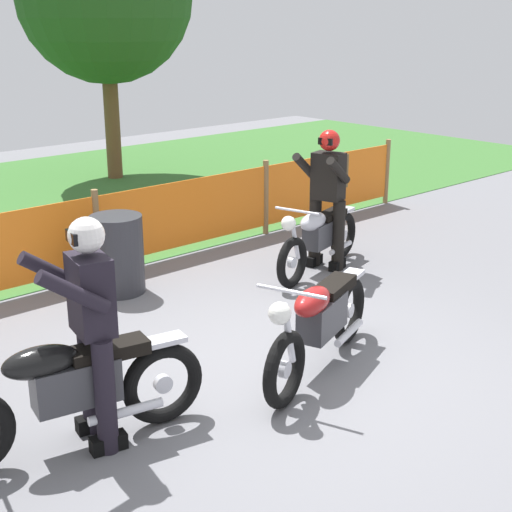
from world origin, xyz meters
name	(u,v)px	position (x,y,z in m)	size (l,w,h in m)	color
ground	(287,368)	(0.00, 0.00, -0.01)	(24.00, 24.00, 0.02)	slate
barrier_fence	(97,232)	(0.00, 3.21, 0.54)	(10.79, 0.08, 1.05)	olive
motorcycle_lead	(68,389)	(-2.05, 0.10, 0.47)	(2.04, 0.71, 0.97)	black
motorcycle_trailing	(320,322)	(0.15, -0.24, 0.46)	(1.92, 0.88, 0.95)	black
motorcycle_third	(319,237)	(2.05, 1.58, 0.43)	(1.84, 0.72, 0.89)	black
rider_lead	(91,325)	(-1.85, 0.07, 0.92)	(0.64, 0.62, 1.69)	black
rider_third	(328,192)	(2.25, 1.64, 0.95)	(0.76, 0.65, 1.69)	black
spare_drum	(118,254)	(-0.11, 2.60, 0.44)	(0.58, 0.58, 0.88)	#2D2D33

